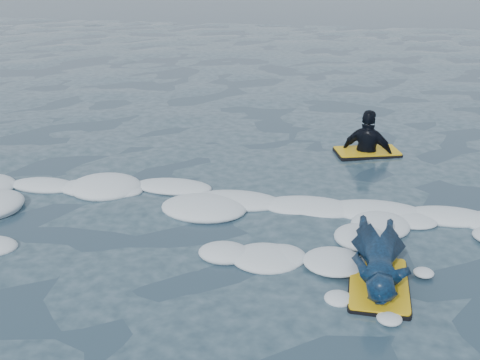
# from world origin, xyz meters

# --- Properties ---
(ground) EXTENTS (120.00, 120.00, 0.00)m
(ground) POSITION_xyz_m (0.00, 0.00, 0.00)
(ground) COLOR #19293C
(ground) RESTS_ON ground
(foam_band) EXTENTS (12.00, 3.10, 0.30)m
(foam_band) POSITION_xyz_m (0.00, 1.03, 0.00)
(foam_band) COLOR white
(foam_band) RESTS_ON ground
(prone_woman_unit) EXTENTS (0.65, 1.75, 0.46)m
(prone_woman_unit) POSITION_xyz_m (3.00, -0.32, 0.23)
(prone_woman_unit) COLOR black
(prone_woman_unit) RESTS_ON ground
(waiting_rider_unit) EXTENTS (1.23, 0.91, 1.65)m
(waiting_rider_unit) POSITION_xyz_m (2.88, 3.90, -0.02)
(waiting_rider_unit) COLOR black
(waiting_rider_unit) RESTS_ON ground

